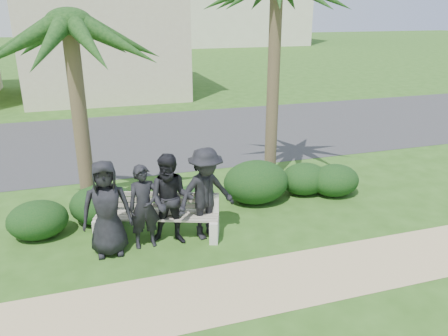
{
  "coord_description": "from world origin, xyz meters",
  "views": [
    {
      "loc": [
        -2.22,
        -7.68,
        4.45
      ],
      "look_at": [
        0.54,
        1.0,
        1.15
      ],
      "focal_mm": 35.0,
      "sensor_mm": 36.0,
      "label": 1
    }
  ],
  "objects_px": {
    "park_bench": "(157,219)",
    "man_a": "(107,208)",
    "man_c": "(171,200)",
    "man_d": "(206,194)",
    "man_b": "(144,207)",
    "palm_left": "(69,24)"
  },
  "relations": [
    {
      "from": "park_bench",
      "to": "man_a",
      "type": "height_order",
      "value": "man_a"
    },
    {
      "from": "man_c",
      "to": "man_d",
      "type": "bearing_deg",
      "value": 20.32
    },
    {
      "from": "man_a",
      "to": "man_b",
      "type": "height_order",
      "value": "man_a"
    },
    {
      "from": "man_b",
      "to": "man_c",
      "type": "distance_m",
      "value": 0.54
    },
    {
      "from": "man_d",
      "to": "palm_left",
      "type": "xyz_separation_m",
      "value": [
        -2.27,
        1.6,
        3.22
      ]
    },
    {
      "from": "man_a",
      "to": "man_b",
      "type": "bearing_deg",
      "value": 6.12
    },
    {
      "from": "man_b",
      "to": "man_d",
      "type": "distance_m",
      "value": 1.25
    },
    {
      "from": "man_a",
      "to": "man_c",
      "type": "relative_size",
      "value": 1.01
    },
    {
      "from": "man_c",
      "to": "man_d",
      "type": "relative_size",
      "value": 0.97
    },
    {
      "from": "man_c",
      "to": "man_a",
      "type": "bearing_deg",
      "value": -160.99
    },
    {
      "from": "man_a",
      "to": "man_b",
      "type": "xyz_separation_m",
      "value": [
        0.7,
        0.06,
        -0.09
      ]
    },
    {
      "from": "palm_left",
      "to": "park_bench",
      "type": "bearing_deg",
      "value": -44.8
    },
    {
      "from": "man_a",
      "to": "palm_left",
      "type": "xyz_separation_m",
      "value": [
        -0.32,
        1.66,
        3.25
      ]
    },
    {
      "from": "park_bench",
      "to": "man_d",
      "type": "xyz_separation_m",
      "value": [
        0.97,
        -0.32,
        0.57
      ]
    },
    {
      "from": "man_a",
      "to": "park_bench",
      "type": "bearing_deg",
      "value": 22.38
    },
    {
      "from": "park_bench",
      "to": "palm_left",
      "type": "distance_m",
      "value": 4.21
    },
    {
      "from": "man_d",
      "to": "man_b",
      "type": "bearing_deg",
      "value": 166.6
    },
    {
      "from": "park_bench",
      "to": "palm_left",
      "type": "relative_size",
      "value": 0.53
    },
    {
      "from": "park_bench",
      "to": "man_c",
      "type": "distance_m",
      "value": 0.69
    },
    {
      "from": "man_b",
      "to": "palm_left",
      "type": "height_order",
      "value": "palm_left"
    },
    {
      "from": "park_bench",
      "to": "man_c",
      "type": "relative_size",
      "value": 1.45
    },
    {
      "from": "man_c",
      "to": "man_d",
      "type": "xyz_separation_m",
      "value": [
        0.72,
        0.03,
        0.03
      ]
    }
  ]
}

